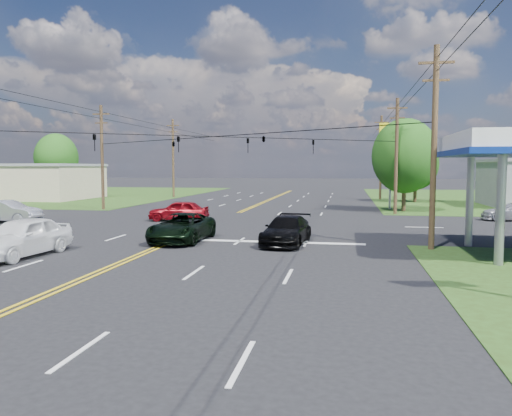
% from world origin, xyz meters
% --- Properties ---
extents(ground, '(280.00, 280.00, 0.00)m').
position_xyz_m(ground, '(0.00, 12.00, 0.00)').
color(ground, black).
rests_on(ground, ground).
extents(grass_nw, '(46.00, 48.00, 0.03)m').
position_xyz_m(grass_nw, '(-35.00, 44.00, 0.00)').
color(grass_nw, '#283D13').
rests_on(grass_nw, ground).
extents(stop_bar, '(10.00, 0.50, 0.02)m').
position_xyz_m(stop_bar, '(5.00, 4.00, 0.00)').
color(stop_bar, silver).
rests_on(stop_bar, ground).
extents(retail_nw, '(16.00, 11.00, 4.00)m').
position_xyz_m(retail_nw, '(-30.00, 34.00, 2.00)').
color(retail_nw, '#C0B590').
rests_on(retail_nw, ground).
extents(pole_se, '(1.60, 0.28, 9.50)m').
position_xyz_m(pole_se, '(13.00, 3.00, 4.92)').
color(pole_se, '#3A2818').
rests_on(pole_se, ground).
extents(pole_nw, '(1.60, 0.28, 9.50)m').
position_xyz_m(pole_nw, '(-13.00, 21.00, 4.92)').
color(pole_nw, '#3A2818').
rests_on(pole_nw, ground).
extents(pole_ne, '(1.60, 0.28, 9.50)m').
position_xyz_m(pole_ne, '(13.00, 21.00, 4.92)').
color(pole_ne, '#3A2818').
rests_on(pole_ne, ground).
extents(pole_left_far, '(1.60, 0.28, 10.00)m').
position_xyz_m(pole_left_far, '(-13.00, 40.00, 5.17)').
color(pole_left_far, '#3A2818').
rests_on(pole_left_far, ground).
extents(pole_right_far, '(1.60, 0.28, 10.00)m').
position_xyz_m(pole_right_far, '(13.00, 40.00, 5.17)').
color(pole_right_far, '#3A2818').
rests_on(pole_right_far, ground).
extents(span_wire_signals, '(26.00, 18.00, 1.13)m').
position_xyz_m(span_wire_signals, '(0.00, 12.00, 6.00)').
color(span_wire_signals, black).
rests_on(span_wire_signals, ground).
extents(power_lines, '(26.04, 100.00, 0.64)m').
position_xyz_m(power_lines, '(0.00, 10.00, 8.60)').
color(power_lines, black).
rests_on(power_lines, ground).
extents(tree_right_a, '(5.70, 5.70, 8.18)m').
position_xyz_m(tree_right_a, '(14.00, 24.00, 4.87)').
color(tree_right_a, '#3A2818').
rests_on(tree_right_a, ground).
extents(tree_right_b, '(4.94, 4.94, 7.09)m').
position_xyz_m(tree_right_b, '(16.50, 36.00, 4.22)').
color(tree_right_b, '#3A2818').
rests_on(tree_right_b, ground).
extents(tree_far_l, '(6.08, 6.08, 8.72)m').
position_xyz_m(tree_far_l, '(-32.00, 44.00, 5.19)').
color(tree_far_l, '#3A2818').
rests_on(tree_far_l, ground).
extents(pickup_dkgreen, '(2.53, 5.34, 1.47)m').
position_xyz_m(pickup_dkgreen, '(0.50, 3.50, 0.74)').
color(pickup_dkgreen, black).
rests_on(pickup_dkgreen, ground).
extents(suv_black, '(2.42, 5.05, 1.42)m').
position_xyz_m(suv_black, '(6.05, 3.50, 0.71)').
color(suv_black, black).
rests_on(suv_black, ground).
extents(pickup_white, '(2.43, 5.19, 1.72)m').
position_xyz_m(pickup_white, '(-4.95, -2.01, 0.86)').
color(pickup_white, white).
rests_on(pickup_white, ground).
extents(sedan_silver, '(4.75, 1.69, 1.56)m').
position_xyz_m(sedan_silver, '(-14.53, 9.83, 0.78)').
color(sedan_silver, '#B7B8BC').
rests_on(sedan_silver, ground).
extents(sedan_red, '(4.48, 2.09, 1.48)m').
position_xyz_m(sedan_red, '(-2.97, 13.00, 0.74)').
color(sedan_red, maroon).
rests_on(sedan_red, ground).
extents(polesign_ne, '(2.21, 0.53, 8.00)m').
position_xyz_m(polesign_ne, '(13.00, 26.24, 6.22)').
color(polesign_ne, '#A5A5AA').
rests_on(polesign_ne, ground).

